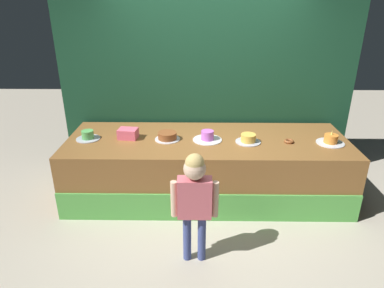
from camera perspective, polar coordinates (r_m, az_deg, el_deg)
name	(u,v)px	position (r m, az deg, el deg)	size (l,w,h in m)	color
ground_plane	(207,220)	(3.99, 2.61, -12.60)	(12.00, 12.00, 0.00)	#BCB29E
stage_platform	(207,167)	(4.29, 2.48, -3.90)	(3.40, 1.19, 0.76)	brown
curtain_backdrop	(207,60)	(4.56, 2.52, 13.95)	(3.91, 0.08, 3.20)	#19472D
child_figure	(195,194)	(3.07, 0.44, -8.45)	(0.43, 0.20, 1.12)	#3F4C8C
pink_box	(128,134)	(4.20, -10.68, 1.73)	(0.22, 0.17, 0.12)	#F66582
donut	(289,141)	(4.18, 15.93, 0.46)	(0.12, 0.12, 0.03)	brown
cake_far_left	(88,136)	(4.29, -17.06, 1.34)	(0.29, 0.29, 0.11)	silver
cake_left	(167,136)	(4.10, -4.15, 1.31)	(0.30, 0.30, 0.09)	silver
cake_center	(207,137)	(4.08, 2.60, 1.24)	(0.35, 0.35, 0.12)	white
cake_right	(248,139)	(4.07, 9.41, 0.87)	(0.30, 0.30, 0.10)	silver
cake_far_right	(331,140)	(4.30, 22.23, 0.64)	(0.32, 0.32, 0.16)	silver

